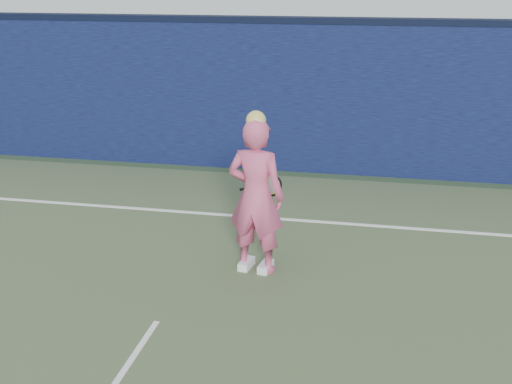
# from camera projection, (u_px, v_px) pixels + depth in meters

# --- Properties ---
(ground) EXTENTS (80.00, 80.00, 0.00)m
(ground) POSITION_uv_depth(u_px,v_px,m) (117.00, 382.00, 5.44)
(ground) COLOR #293B24
(ground) RESTS_ON ground
(backstop_wall) EXTENTS (24.00, 0.40, 2.50)m
(backstop_wall) POSITION_uv_depth(u_px,v_px,m) (261.00, 97.00, 11.06)
(backstop_wall) COLOR #0C0C36
(backstop_wall) RESTS_ON ground
(wall_cap) EXTENTS (24.00, 0.42, 0.10)m
(wall_cap) POSITION_uv_depth(u_px,v_px,m) (262.00, 19.00, 10.64)
(wall_cap) COLOR black
(wall_cap) RESTS_ON backstop_wall
(player) EXTENTS (0.72, 0.53, 1.89)m
(player) POSITION_uv_depth(u_px,v_px,m) (256.00, 196.00, 7.21)
(player) COLOR #D0517A
(player) RESTS_ON ground
(racket) EXTENTS (0.53, 0.14, 0.29)m
(racket) POSITION_uv_depth(u_px,v_px,m) (268.00, 185.00, 7.61)
(racket) COLOR black
(racket) RESTS_ON ground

